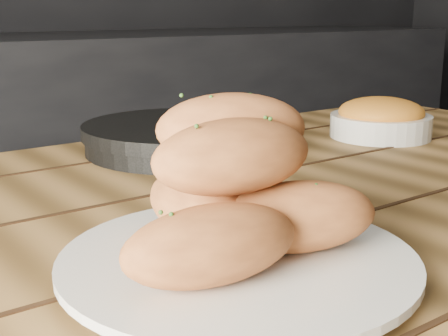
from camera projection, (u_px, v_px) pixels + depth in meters
counter at (72, 187)px, 1.89m from camera, size 2.80×0.60×0.90m
table at (255, 277)px, 0.75m from camera, size 1.59×0.90×0.75m
plate at (238, 264)px, 0.53m from camera, size 0.31×0.31×0.02m
bread_rolls at (235, 191)px, 0.52m from camera, size 0.25×0.20×0.13m
skillet at (184, 136)px, 1.00m from camera, size 0.45×0.32×0.05m
bowl at (381, 119)px, 1.10m from camera, size 0.18×0.18×0.07m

